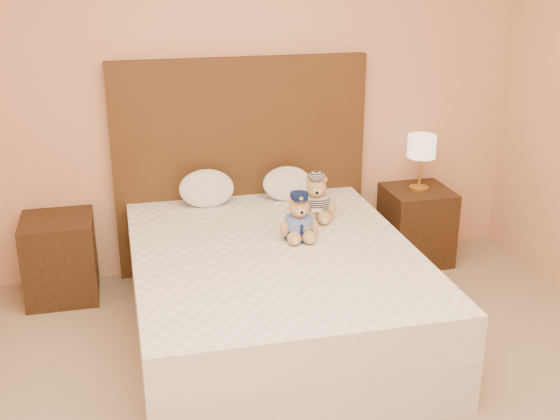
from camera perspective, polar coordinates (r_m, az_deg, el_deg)
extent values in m
cube|color=#E4A47C|center=(4.79, -3.39, 10.59)|extent=(4.00, 0.04, 2.70)
cube|color=white|center=(4.20, -0.45, -8.21)|extent=(1.60, 2.00, 0.30)
cube|color=white|center=(4.08, -0.46, -4.81)|extent=(1.60, 2.00, 0.25)
cube|color=#482F15|center=(4.89, -3.16, 3.57)|extent=(1.75, 0.08, 1.50)
cube|color=#392512|center=(4.80, -17.42, -3.75)|extent=(0.45, 0.45, 0.55)
cube|color=#392512|center=(5.22, 11.00, -1.21)|extent=(0.45, 0.45, 0.55)
cylinder|color=gold|center=(5.12, 11.21, 1.76)|extent=(0.14, 0.14, 0.02)
cylinder|color=gold|center=(5.08, 11.31, 3.15)|extent=(0.02, 0.02, 0.26)
cylinder|color=#F9E9C3|center=(5.03, 11.45, 5.10)|extent=(0.20, 0.20, 0.16)
ellipsoid|color=white|center=(4.70, -5.99, 1.90)|extent=(0.37, 0.24, 0.26)
ellipsoid|color=white|center=(4.80, 0.60, 2.30)|extent=(0.34, 0.22, 0.24)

